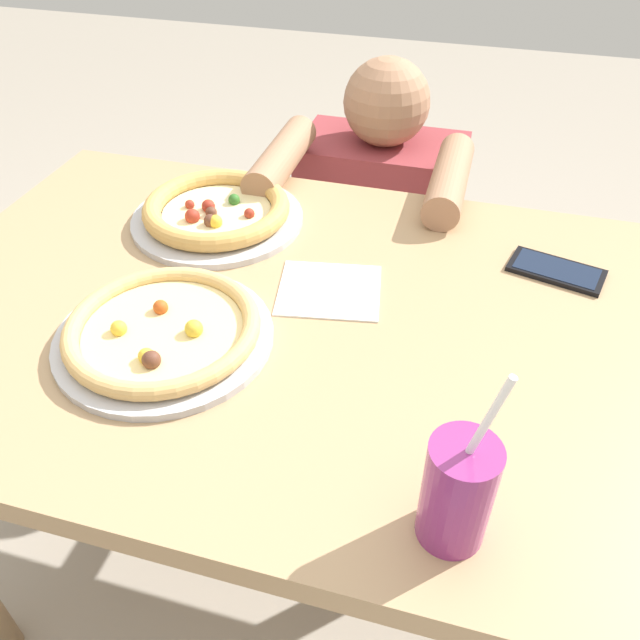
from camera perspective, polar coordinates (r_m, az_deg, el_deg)
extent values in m
plane|color=#9E9384|center=(1.56, -2.06, -20.97)|extent=(8.00, 8.00, 0.00)
cube|color=tan|center=(0.99, -3.03, 0.09)|extent=(1.21, 0.83, 0.04)
cylinder|color=#826748|center=(1.65, -16.49, 0.37)|extent=(0.07, 0.07, 0.71)
cylinder|color=#826748|center=(1.48, 21.70, -6.60)|extent=(0.07, 0.07, 0.71)
cylinder|color=#B7B7BC|center=(0.94, -13.72, -1.49)|extent=(0.31, 0.31, 0.01)
cylinder|color=#EFD68C|center=(0.94, -13.82, -0.99)|extent=(0.23, 0.23, 0.01)
torus|color=tan|center=(0.93, -13.90, -0.62)|extent=(0.28, 0.28, 0.03)
sphere|color=gold|center=(0.94, -17.55, -0.71)|extent=(0.02, 0.02, 0.02)
sphere|color=brown|center=(0.88, -14.84, -3.47)|extent=(0.03, 0.03, 0.03)
sphere|color=gold|center=(0.89, -15.26, -3.13)|extent=(0.02, 0.02, 0.02)
sphere|color=gold|center=(0.91, -11.21, -0.77)|extent=(0.03, 0.03, 0.03)
sphere|color=#BF4C19|center=(0.96, -14.06, 1.11)|extent=(0.02, 0.02, 0.02)
cylinder|color=#B7B7BC|center=(1.20, -9.13, 8.92)|extent=(0.31, 0.31, 0.01)
cylinder|color=beige|center=(1.19, -9.18, 9.37)|extent=(0.20, 0.20, 0.01)
torus|color=tan|center=(1.19, -9.24, 9.87)|extent=(0.27, 0.27, 0.03)
sphere|color=gold|center=(1.15, -9.33, 8.67)|extent=(0.02, 0.02, 0.02)
sphere|color=brown|center=(1.18, -9.70, 9.46)|extent=(0.02, 0.02, 0.02)
sphere|color=maroon|center=(1.17, -6.34, 9.44)|extent=(0.02, 0.02, 0.02)
sphere|color=brown|center=(1.15, -9.75, 8.72)|extent=(0.02, 0.02, 0.02)
sphere|color=maroon|center=(1.21, -11.57, 10.08)|extent=(0.02, 0.02, 0.02)
sphere|color=maroon|center=(1.20, -9.95, 10.00)|extent=(0.02, 0.02, 0.02)
sphere|color=maroon|center=(1.17, -11.35, 9.08)|extent=(0.03, 0.03, 0.03)
sphere|color=#2D6623|center=(1.21, -7.68, 10.61)|extent=(0.02, 0.02, 0.02)
cylinder|color=#8C2D72|center=(0.68, 12.17, -14.86)|extent=(0.07, 0.07, 0.14)
cylinder|color=white|center=(0.60, 14.67, -8.86)|extent=(0.03, 0.01, 0.12)
cube|color=white|center=(1.01, 0.84, 2.71)|extent=(0.18, 0.17, 0.00)
cube|color=black|center=(1.12, 20.37, 4.16)|extent=(0.16, 0.11, 0.01)
cube|color=#192338|center=(1.12, 20.42, 4.35)|extent=(0.14, 0.09, 0.00)
cylinder|color=#333847|center=(1.80, 4.69, 0.41)|extent=(0.30, 0.30, 0.45)
cube|color=maroon|center=(1.59, 5.40, 10.80)|extent=(0.38, 0.22, 0.29)
sphere|color=#A37556|center=(1.49, 5.98, 18.80)|extent=(0.19, 0.19, 0.19)
cylinder|color=#A37556|center=(1.34, -3.50, 14.25)|extent=(0.07, 0.28, 0.07)
cylinder|color=#A37556|center=(1.28, 11.50, 12.23)|extent=(0.07, 0.28, 0.07)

